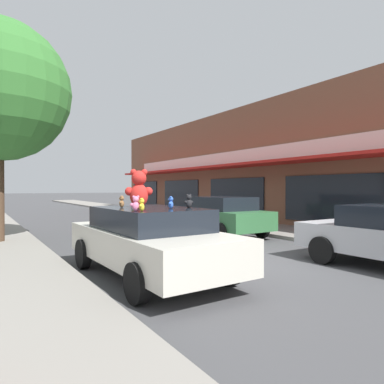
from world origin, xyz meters
The scene contains 12 objects.
ground_plane centered at (0.00, 0.00, 0.00)m, with size 260.00×260.00×0.00m, color #424244.
sidewalk_far centered at (5.27, 0.00, 0.07)m, with size 3.01×90.00×0.13m.
storefront_row centered at (14.11, 8.25, 3.16)m, with size 16.32×29.95×6.32m.
plush_art_car centered at (-2.48, -0.07, 0.78)m, with size 2.18×4.73×1.43m.
teddy_bear_giant centered at (-2.58, 0.22, 1.83)m, with size 0.62×0.44×0.82m.
teddy_bear_yellow centered at (-3.06, -0.99, 1.55)m, with size 0.15×0.17×0.24m.
teddy_bear_black centered at (-1.80, -0.54, 1.57)m, with size 0.21×0.13×0.29m.
teddy_bear_brown centered at (-2.93, 0.34, 1.55)m, with size 0.16×0.18×0.25m.
teddy_bear_blue centered at (-2.25, -0.58, 1.55)m, with size 0.16×0.18×0.25m.
teddy_bear_pink centered at (-3.15, -0.93, 1.57)m, with size 0.21×0.14×0.28m.
teddy_bear_green centered at (-2.47, 0.79, 1.55)m, with size 0.16×0.17×0.25m.
parked_car_far_center centered at (2.47, 3.97, 0.82)m, with size 2.08×4.14×1.51m.
Camera 1 is at (-5.56, -6.56, 1.84)m, focal length 32.00 mm.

